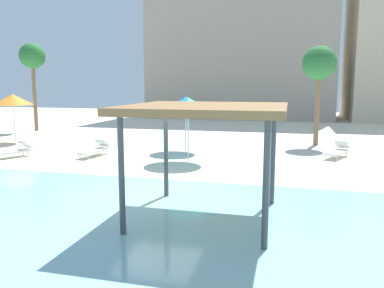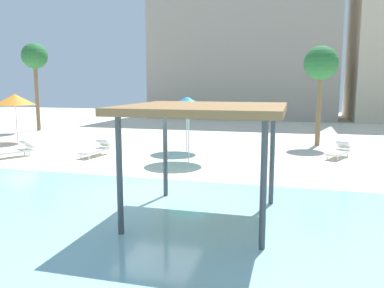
{
  "view_description": "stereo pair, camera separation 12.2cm",
  "coord_description": "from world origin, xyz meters",
  "px_view_note": "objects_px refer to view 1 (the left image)",
  "views": [
    {
      "loc": [
        4.03,
        -11.44,
        3.44
      ],
      "look_at": [
        0.6,
        2.0,
        1.3
      ],
      "focal_mm": 35.87,
      "sensor_mm": 36.0,
      "label": 1
    },
    {
      "loc": [
        4.15,
        -11.41,
        3.44
      ],
      "look_at": [
        0.6,
        2.0,
        1.3
      ],
      "focal_mm": 35.87,
      "sensor_mm": 36.0,
      "label": 2
    }
  ],
  "objects_px": {
    "shade_pavilion": "(206,113)",
    "lounge_chair_0": "(338,151)",
    "beach_umbrella_blue_1": "(186,103)",
    "lounge_chair_1": "(96,149)",
    "palm_tree_0": "(32,58)",
    "beach_umbrella_orange_3": "(13,100)",
    "lounge_chair_3": "(14,150)",
    "beach_umbrella_teal_6": "(188,105)",
    "palm_tree_1": "(319,65)"
  },
  "relations": [
    {
      "from": "palm_tree_1",
      "to": "beach_umbrella_blue_1",
      "type": "bearing_deg",
      "value": -150.06
    },
    {
      "from": "beach_umbrella_orange_3",
      "to": "palm_tree_0",
      "type": "xyz_separation_m",
      "value": [
        -2.64,
        5.62,
        2.83
      ]
    },
    {
      "from": "beach_umbrella_teal_6",
      "to": "lounge_chair_3",
      "type": "bearing_deg",
      "value": -172.94
    },
    {
      "from": "lounge_chair_0",
      "to": "lounge_chair_3",
      "type": "relative_size",
      "value": 1.0
    },
    {
      "from": "shade_pavilion",
      "to": "palm_tree_0",
      "type": "relative_size",
      "value": 0.6
    },
    {
      "from": "lounge_chair_0",
      "to": "shade_pavilion",
      "type": "bearing_deg",
      "value": 1.14
    },
    {
      "from": "beach_umbrella_orange_3",
      "to": "lounge_chair_3",
      "type": "bearing_deg",
      "value": -51.89
    },
    {
      "from": "lounge_chair_3",
      "to": "palm_tree_0",
      "type": "distance_m",
      "value": 12.55
    },
    {
      "from": "beach_umbrella_orange_3",
      "to": "lounge_chair_1",
      "type": "height_order",
      "value": "beach_umbrella_orange_3"
    },
    {
      "from": "beach_umbrella_orange_3",
      "to": "lounge_chair_0",
      "type": "distance_m",
      "value": 18.5
    },
    {
      "from": "beach_umbrella_blue_1",
      "to": "palm_tree_0",
      "type": "bearing_deg",
      "value": 155.62
    },
    {
      "from": "lounge_chair_3",
      "to": "palm_tree_0",
      "type": "relative_size",
      "value": 0.3
    },
    {
      "from": "shade_pavilion",
      "to": "beach_umbrella_blue_1",
      "type": "distance_m",
      "value": 10.29
    },
    {
      "from": "lounge_chair_0",
      "to": "beach_umbrella_blue_1",
      "type": "bearing_deg",
      "value": -64.41
    },
    {
      "from": "lounge_chair_0",
      "to": "beach_umbrella_teal_6",
      "type": "bearing_deg",
      "value": -42.68
    },
    {
      "from": "beach_umbrella_blue_1",
      "to": "palm_tree_0",
      "type": "distance_m",
      "value": 15.08
    },
    {
      "from": "palm_tree_1",
      "to": "lounge_chair_0",
      "type": "bearing_deg",
      "value": -78.14
    },
    {
      "from": "shade_pavilion",
      "to": "lounge_chair_0",
      "type": "bearing_deg",
      "value": 66.36
    },
    {
      "from": "shade_pavilion",
      "to": "beach_umbrella_orange_3",
      "type": "distance_m",
      "value": 17.39
    },
    {
      "from": "shade_pavilion",
      "to": "beach_umbrella_teal_6",
      "type": "height_order",
      "value": "shade_pavilion"
    },
    {
      "from": "beach_umbrella_blue_1",
      "to": "lounge_chair_1",
      "type": "height_order",
      "value": "beach_umbrella_blue_1"
    },
    {
      "from": "beach_umbrella_orange_3",
      "to": "shade_pavilion",
      "type": "bearing_deg",
      "value": -36.18
    },
    {
      "from": "palm_tree_1",
      "to": "beach_umbrella_teal_6",
      "type": "bearing_deg",
      "value": -131.99
    },
    {
      "from": "beach_umbrella_blue_1",
      "to": "lounge_chair_1",
      "type": "relative_size",
      "value": 1.45
    },
    {
      "from": "lounge_chair_1",
      "to": "palm_tree_0",
      "type": "bearing_deg",
      "value": -122.48
    },
    {
      "from": "palm_tree_0",
      "to": "lounge_chair_3",
      "type": "bearing_deg",
      "value": -58.84
    },
    {
      "from": "palm_tree_1",
      "to": "shade_pavilion",
      "type": "bearing_deg",
      "value": -104.51
    },
    {
      "from": "beach_umbrella_teal_6",
      "to": "beach_umbrella_blue_1",
      "type": "bearing_deg",
      "value": 107.45
    },
    {
      "from": "lounge_chair_1",
      "to": "lounge_chair_0",
      "type": "bearing_deg",
      "value": 111.67
    },
    {
      "from": "lounge_chair_3",
      "to": "shade_pavilion",
      "type": "bearing_deg",
      "value": 87.09
    },
    {
      "from": "beach_umbrella_blue_1",
      "to": "lounge_chair_3",
      "type": "distance_m",
      "value": 8.69
    },
    {
      "from": "lounge_chair_1",
      "to": "beach_umbrella_orange_3",
      "type": "bearing_deg",
      "value": -103.55
    },
    {
      "from": "beach_umbrella_blue_1",
      "to": "beach_umbrella_orange_3",
      "type": "relative_size",
      "value": 0.98
    },
    {
      "from": "lounge_chair_0",
      "to": "lounge_chair_3",
      "type": "bearing_deg",
      "value": -51.01
    },
    {
      "from": "beach_umbrella_blue_1",
      "to": "beach_umbrella_teal_6",
      "type": "relative_size",
      "value": 0.98
    },
    {
      "from": "lounge_chair_1",
      "to": "beach_umbrella_blue_1",
      "type": "bearing_deg",
      "value": 130.95
    },
    {
      "from": "shade_pavilion",
      "to": "beach_umbrella_orange_3",
      "type": "relative_size",
      "value": 1.34
    },
    {
      "from": "beach_umbrella_blue_1",
      "to": "shade_pavilion",
      "type": "bearing_deg",
      "value": -71.86
    },
    {
      "from": "beach_umbrella_teal_6",
      "to": "lounge_chair_3",
      "type": "relative_size",
      "value": 1.48
    },
    {
      "from": "shade_pavilion",
      "to": "palm_tree_1",
      "type": "height_order",
      "value": "palm_tree_1"
    },
    {
      "from": "beach_umbrella_blue_1",
      "to": "lounge_chair_0",
      "type": "bearing_deg",
      "value": 0.81
    },
    {
      "from": "beach_umbrella_blue_1",
      "to": "lounge_chair_1",
      "type": "bearing_deg",
      "value": -148.27
    },
    {
      "from": "beach_umbrella_orange_3",
      "to": "beach_umbrella_teal_6",
      "type": "xyz_separation_m",
      "value": [
        11.67,
        -3.16,
        -0.02
      ]
    },
    {
      "from": "shade_pavilion",
      "to": "beach_umbrella_blue_1",
      "type": "height_order",
      "value": "shade_pavilion"
    },
    {
      "from": "beach_umbrella_blue_1",
      "to": "beach_umbrella_orange_3",
      "type": "height_order",
      "value": "beach_umbrella_orange_3"
    },
    {
      "from": "lounge_chair_3",
      "to": "beach_umbrella_blue_1",
      "type": "bearing_deg",
      "value": 142.73
    },
    {
      "from": "beach_umbrella_blue_1",
      "to": "lounge_chair_1",
      "type": "distance_m",
      "value": 5.1
    },
    {
      "from": "lounge_chair_1",
      "to": "shade_pavilion",
      "type": "bearing_deg",
      "value": 53.25
    },
    {
      "from": "beach_umbrella_blue_1",
      "to": "beach_umbrella_orange_3",
      "type": "distance_m",
      "value": 10.85
    },
    {
      "from": "lounge_chair_1",
      "to": "palm_tree_0",
      "type": "relative_size",
      "value": 0.3
    }
  ]
}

